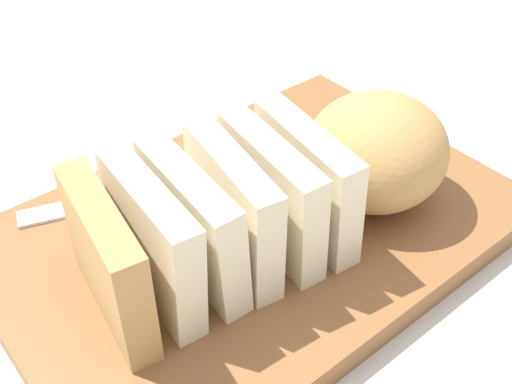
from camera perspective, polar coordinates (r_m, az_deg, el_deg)
name	(u,v)px	position (r m, az deg, el deg)	size (l,w,h in m)	color
ground_plane	(256,240)	(0.54, 0.00, -4.45)	(3.00, 3.00, 0.00)	beige
cutting_board	(256,230)	(0.53, 0.00, -3.50)	(0.43, 0.29, 0.02)	brown
bread_loaf	(296,184)	(0.49, 3.67, 0.73)	(0.32, 0.15, 0.10)	tan
bread_knife	(226,168)	(0.57, -2.81, 2.22)	(0.24, 0.10, 0.02)	silver
crumb_near_knife	(275,187)	(0.55, 1.77, 0.50)	(0.01, 0.01, 0.01)	#996633
crumb_near_loaf	(294,178)	(0.56, 3.51, 1.29)	(0.01, 0.01, 0.01)	#996633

